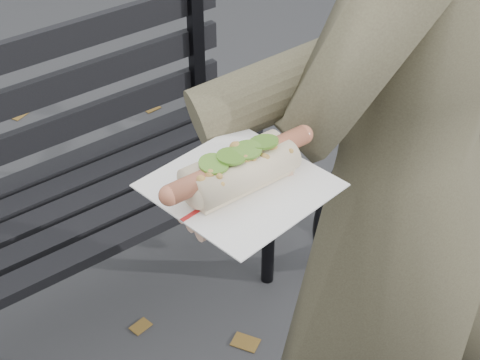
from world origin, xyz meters
The scene contains 4 objects.
park_bench centered at (-0.04, 0.90, 0.52)m, with size 1.50×0.44×0.88m.
bicycle centered at (1.46, 0.64, 0.40)m, with size 0.53×1.51×0.79m, color black.
person centered at (0.39, 0.01, 0.89)m, with size 0.65×0.43×1.79m, color #4A4331.
held_hotdog centered at (0.17, -0.01, 1.20)m, with size 0.64×0.30×0.20m.
Camera 1 is at (-0.46, -0.63, 1.71)m, focal length 55.00 mm.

